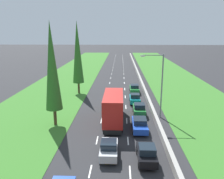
% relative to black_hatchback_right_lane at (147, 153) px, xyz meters
% --- Properties ---
extents(ground_plane, '(300.00, 300.00, 0.00)m').
position_rel_black_hatchback_right_lane_xyz_m(ground_plane, '(-3.35, 43.20, -0.84)').
color(ground_plane, '#28282B').
rests_on(ground_plane, ground).
extents(grass_verge_left, '(14.00, 140.00, 0.04)m').
position_rel_black_hatchback_right_lane_xyz_m(grass_verge_left, '(-16.00, 43.20, -0.82)').
color(grass_verge_left, '#387528').
rests_on(grass_verge_left, ground).
extents(grass_verge_right, '(14.00, 140.00, 0.04)m').
position_rel_black_hatchback_right_lane_xyz_m(grass_verge_right, '(11.00, 43.20, -0.82)').
color(grass_verge_right, '#387528').
rests_on(grass_verge_right, ground).
extents(median_barrier, '(0.44, 120.00, 0.85)m').
position_rel_black_hatchback_right_lane_xyz_m(median_barrier, '(2.35, 43.20, -0.41)').
color(median_barrier, '#9E9B93').
rests_on(median_barrier, ground).
extents(lane_markings, '(3.64, 116.00, 0.01)m').
position_rel_black_hatchback_right_lane_xyz_m(lane_markings, '(-3.35, 43.20, -0.83)').
color(lane_markings, white).
rests_on(lane_markings, ground).
extents(black_hatchback_right_lane, '(1.74, 3.90, 1.72)m').
position_rel_black_hatchback_right_lane_xyz_m(black_hatchback_right_lane, '(0.00, 0.00, 0.00)').
color(black_hatchback_right_lane, black).
rests_on(black_hatchback_right_lane, ground).
extents(blue_sedan_right_lane, '(1.82, 4.50, 1.64)m').
position_rel_black_hatchback_right_lane_xyz_m(blue_sedan_right_lane, '(-0.10, 7.11, -0.02)').
color(blue_sedan_right_lane, '#1E47B7').
rests_on(blue_sedan_right_lane, ground).
extents(green_hatchback_right_lane, '(1.74, 3.90, 1.72)m').
position_rel_black_hatchback_right_lane_xyz_m(green_hatchback_right_lane, '(0.27, 12.81, 0.00)').
color(green_hatchback_right_lane, '#237A33').
rests_on(green_hatchback_right_lane, ground).
extents(silver_hatchback_centre_lane, '(1.74, 3.90, 1.72)m').
position_rel_black_hatchback_right_lane_xyz_m(silver_hatchback_centre_lane, '(-3.58, 0.78, 0.00)').
color(silver_hatchback_centre_lane, silver).
rests_on(silver_hatchback_centre_lane, ground).
extents(teal_hatchback_right_lane, '(1.74, 3.90, 1.72)m').
position_rel_black_hatchback_right_lane_xyz_m(teal_hatchback_right_lane, '(-0.05, 18.31, 0.00)').
color(teal_hatchback_right_lane, teal).
rests_on(teal_hatchback_right_lane, ground).
extents(green_sedan_right_lane, '(1.82, 4.50, 1.64)m').
position_rel_black_hatchback_right_lane_xyz_m(green_sedan_right_lane, '(0.27, 25.51, -0.02)').
color(green_sedan_right_lane, '#237A33').
rests_on(green_sedan_right_lane, ground).
extents(red_box_truck_centre_lane, '(2.46, 9.40, 4.18)m').
position_rel_black_hatchback_right_lane_xyz_m(red_box_truck_centre_lane, '(-3.40, 9.51, 1.35)').
color(red_box_truck_centre_lane, black).
rests_on(red_box_truck_centre_lane, ground).
extents(poplar_tree_second, '(2.13, 2.13, 13.36)m').
position_rel_black_hatchback_right_lane_xyz_m(poplar_tree_second, '(-11.03, 8.51, 6.89)').
color(poplar_tree_second, '#4C3823').
rests_on(poplar_tree_second, ground).
extents(poplar_tree_third, '(2.15, 2.15, 13.99)m').
position_rel_black_hatchback_right_lane_xyz_m(poplar_tree_third, '(-10.75, 24.50, 7.21)').
color(poplar_tree_third, '#4C3823').
rests_on(poplar_tree_third, ground).
extents(street_light_mast, '(3.20, 0.28, 9.00)m').
position_rel_black_hatchback_right_lane_xyz_m(street_light_mast, '(2.88, 11.77, 4.40)').
color(street_light_mast, gray).
rests_on(street_light_mast, ground).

